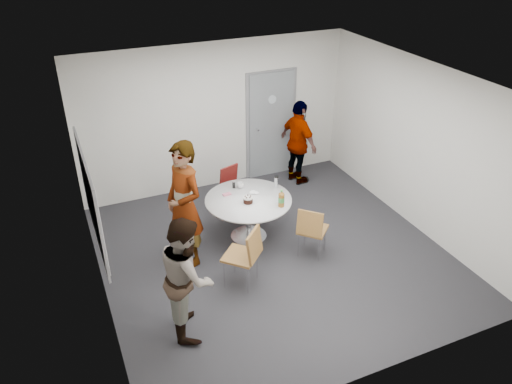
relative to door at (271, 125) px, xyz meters
name	(u,v)px	position (x,y,z in m)	size (l,w,h in m)	color
floor	(273,254)	(-1.10, -2.48, -1.03)	(5.00, 5.00, 0.00)	#232226
ceiling	(277,82)	(-1.10, -2.48, 1.67)	(5.00, 5.00, 0.00)	silver
wall_back	(215,117)	(-1.10, 0.02, 0.32)	(5.00, 5.00, 0.00)	silver
wall_left	(91,214)	(-3.60, -2.48, 0.32)	(5.00, 5.00, 0.00)	silver
wall_right	(418,147)	(1.40, -2.48, 0.32)	(5.00, 5.00, 0.00)	silver
wall_front	(382,283)	(-1.10, -4.98, 0.32)	(5.00, 5.00, 0.00)	silver
door	(271,125)	(0.00, 0.00, 0.00)	(1.02, 0.17, 2.12)	slate
whiteboard	(91,199)	(-3.56, -2.28, 0.42)	(0.04, 1.90, 1.25)	slate
table	(250,204)	(-1.24, -1.90, -0.42)	(1.35, 1.35, 0.98)	silver
chair_near_left	(247,252)	(-1.74, -2.97, -0.47)	(0.63, 0.63, 0.91)	brown
chair_near_right	(311,228)	(-0.61, -2.74, -0.51)	(0.59, 0.59, 0.84)	brown
chair_far	(233,184)	(-1.17, -0.97, -0.54)	(0.48, 0.50, 0.80)	maroon
person_main	(185,205)	(-2.33, -2.09, -0.07)	(0.70, 0.46, 1.92)	#A5C6EA
person_left	(187,276)	(-2.70, -3.43, -0.23)	(0.78, 0.61, 1.60)	white
person_right	(299,143)	(0.33, -0.53, -0.21)	(0.95, 0.40, 1.63)	black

